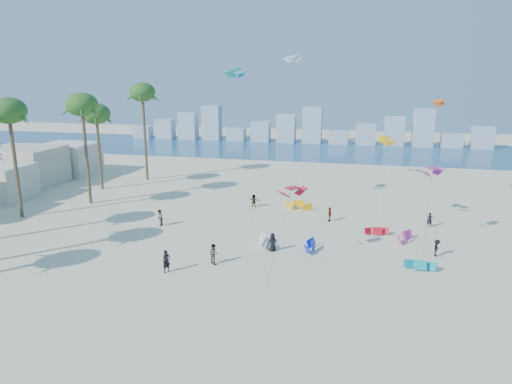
# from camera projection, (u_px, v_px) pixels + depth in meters

# --- Properties ---
(ground) EXTENTS (220.00, 220.00, 0.00)m
(ground) POSITION_uv_depth(u_px,v_px,m) (162.00, 308.00, 31.65)
(ground) COLOR beige
(ground) RESTS_ON ground
(ocean) EXTENTS (220.00, 220.00, 0.00)m
(ocean) POSITION_uv_depth(u_px,v_px,m) (300.00, 149.00, 99.64)
(ocean) COLOR navy
(ocean) RESTS_ON ground
(kitesurfer_near) EXTENTS (0.78, 0.83, 1.90)m
(kitesurfer_near) POSITION_uv_depth(u_px,v_px,m) (166.00, 261.00, 37.26)
(kitesurfer_near) COLOR black
(kitesurfer_near) RESTS_ON ground
(kitesurfer_mid) EXTENTS (1.09, 1.04, 1.78)m
(kitesurfer_mid) POSITION_uv_depth(u_px,v_px,m) (214.00, 254.00, 39.01)
(kitesurfer_mid) COLOR gray
(kitesurfer_mid) RESTS_ON ground
(kitesurfers_far) EXTENTS (28.70, 14.61, 1.78)m
(kitesurfers_far) POSITION_uv_depth(u_px,v_px,m) (287.00, 221.00, 47.82)
(kitesurfers_far) COLOR black
(kitesurfers_far) RESTS_ON ground
(grounded_kites) EXTENTS (16.35, 16.94, 1.04)m
(grounded_kites) POSITION_uv_depth(u_px,v_px,m) (335.00, 232.00, 45.69)
(grounded_kites) COLOR silver
(grounded_kites) RESTS_ON ground
(flying_kites) EXTENTS (36.62, 31.45, 18.59)m
(flying_kites) POSITION_uv_depth(u_px,v_px,m) (378.00, 117.00, 47.16)
(flying_kites) COLOR red
(flying_kites) RESTS_ON ground
(palm_row) EXTENTS (9.02, 44.80, 14.64)m
(palm_row) POSITION_uv_depth(u_px,v_px,m) (33.00, 121.00, 48.90)
(palm_row) COLOR brown
(palm_row) RESTS_ON ground
(distant_skyline) EXTENTS (85.00, 3.00, 8.40)m
(distant_skyline) POSITION_uv_depth(u_px,v_px,m) (301.00, 130.00, 108.58)
(distant_skyline) COLOR #9EADBF
(distant_skyline) RESTS_ON ground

